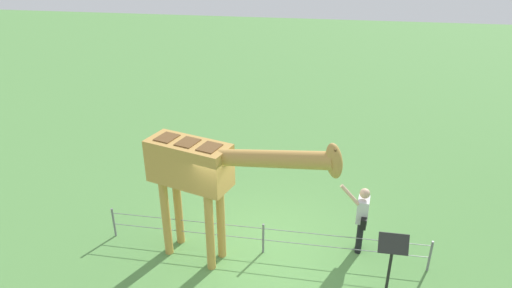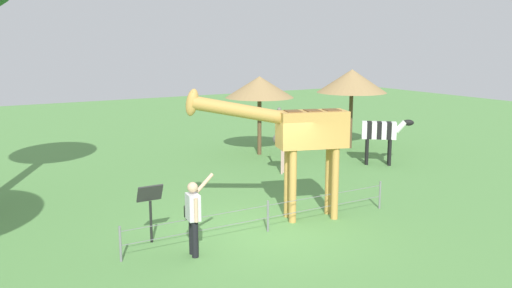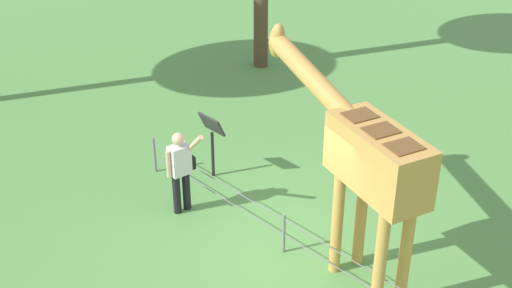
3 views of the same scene
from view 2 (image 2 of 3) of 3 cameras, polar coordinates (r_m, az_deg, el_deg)
The scene contains 9 objects.
ground_plane at distance 12.99m, azimuth 1.01°, elevation -9.04°, with size 60.00×60.00×0.00m, color #568E47.
giraffe at distance 13.28m, azimuth 4.48°, elevation 1.09°, with size 3.96×1.61×3.35m.
visitor at distance 11.33m, azimuth -6.61°, elevation -7.31°, with size 0.68×0.59×1.70m.
zebra at distance 19.93m, azimuth 13.00°, elevation 1.17°, with size 1.58×1.39×1.66m.
ostrich at distance 18.10m, azimuth 2.81°, elevation 0.52°, with size 0.70×0.56×2.25m.
shade_hut_near at distance 22.58m, azimuth 10.05°, elevation 6.52°, with size 2.85×2.85×3.26m.
shade_hut_far at distance 20.96m, azimuth 0.37°, elevation 5.98°, with size 2.65×2.65×3.06m.
info_sign at distance 12.18m, azimuth -11.07°, elevation -5.92°, with size 0.56×0.21×1.32m.
wire_fence at distance 12.78m, azimuth 1.26°, elevation -7.47°, with size 7.05×0.05×0.75m.
Camera 2 is at (6.36, 10.43, 4.42)m, focal length 38.03 mm.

